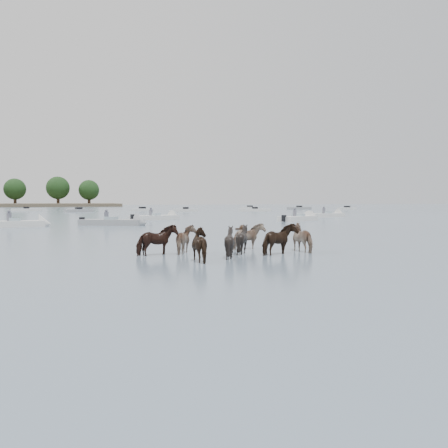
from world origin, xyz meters
name	(u,v)px	position (x,y,z in m)	size (l,w,h in m)	color
ground	(301,258)	(0.00, 0.00, 0.00)	(400.00, 400.00, 0.00)	slate
pony_herd	(234,241)	(-1.80, 1.90, 0.50)	(7.46, 4.20, 1.30)	black
swimming_pony	(242,228)	(3.86, 15.31, 0.10)	(0.72, 0.44, 0.44)	black
motorboat_a	(25,224)	(-10.72, 24.09, 0.23)	(4.97, 1.95, 1.92)	silver
motorboat_b	(120,223)	(-3.51, 23.68, 0.23)	(5.69, 4.03, 1.92)	gray
motorboat_c	(161,218)	(1.77, 33.13, 0.22)	(5.91, 3.78, 1.92)	silver
motorboat_d	(302,218)	(14.82, 26.29, 0.22)	(5.73, 4.26, 1.92)	silver
motorboat_e	(331,215)	(23.20, 33.94, 0.23)	(5.01, 1.97, 1.92)	silver
distant_flotilla	(113,210)	(0.85, 74.27, 0.26)	(105.42, 29.99, 0.93)	gray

